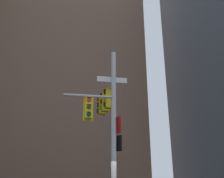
{
  "coord_description": "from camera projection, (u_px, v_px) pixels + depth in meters",
  "views": [
    {
      "loc": [
        -3.94,
        -10.44,
        2.09
      ],
      "look_at": [
        -0.03,
        0.13,
        5.97
      ],
      "focal_mm": 38.42,
      "sensor_mm": 36.0,
      "label": 1
    }
  ],
  "objects": [
    {
      "name": "signal_pole_assembly",
      "position": [
        106.0,
        115.0,
        11.98
      ],
      "size": [
        3.2,
        2.91,
        7.92
      ],
      "color": "#B2B2B5",
      "rests_on": "ground"
    },
    {
      "name": "building_mid_block",
      "position": [
        67.0,
        0.0,
        37.28
      ],
      "size": [
        17.25,
        17.25,
        54.55
      ],
      "primitive_type": "cube",
      "color": "brown",
      "rests_on": "ground"
    }
  ]
}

